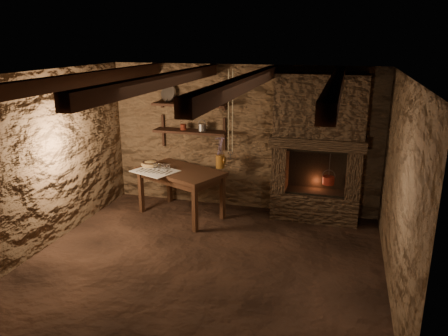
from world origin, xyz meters
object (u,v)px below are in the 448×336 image
(iron_stockpot, at_px, (203,99))
(stoneware_jug, at_px, (220,155))
(work_table, at_px, (181,191))
(red_pot, at_px, (329,180))
(wooden_bowl, at_px, (151,164))

(iron_stockpot, bearing_deg, stoneware_jug, -31.38)
(stoneware_jug, bearing_deg, work_table, -160.44)
(red_pot, bearing_deg, iron_stockpot, 176.69)
(stoneware_jug, height_order, red_pot, stoneware_jug)
(iron_stockpot, height_order, red_pot, iron_stockpot)
(work_table, height_order, iron_stockpot, iron_stockpot)
(stoneware_jug, xyz_separation_m, wooden_bowl, (-1.13, -0.23, -0.18))
(wooden_bowl, relative_size, iron_stockpot, 1.43)
(work_table, relative_size, iron_stockpot, 7.25)
(work_table, xyz_separation_m, iron_stockpot, (0.23, 0.51, 1.43))
(stoneware_jug, distance_m, iron_stockpot, 0.96)
(stoneware_jug, distance_m, red_pot, 1.74)
(red_pot, bearing_deg, stoneware_jug, -176.74)
(wooden_bowl, distance_m, red_pot, 2.87)
(work_table, bearing_deg, iron_stockpot, 89.88)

